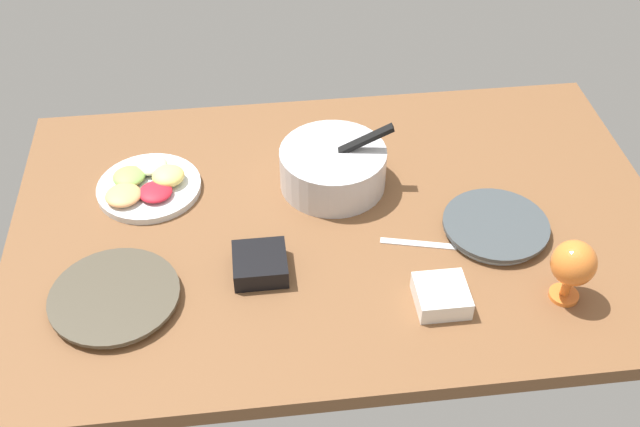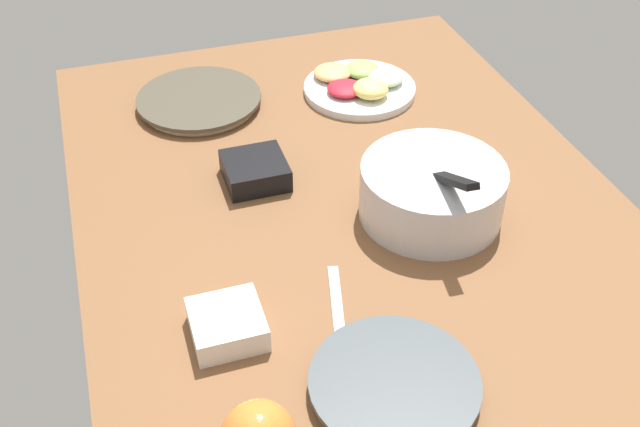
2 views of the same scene
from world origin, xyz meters
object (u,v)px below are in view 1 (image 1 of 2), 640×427
hurricane_glass_orange (573,265)px  square_bowl_black (260,263)px  square_bowl_white (441,295)px  dinner_plate_left (115,298)px  mixing_bowl (335,166)px  dinner_plate_right (495,227)px  fruit_platter (148,184)px

hurricane_glass_orange → square_bowl_black: hurricane_glass_orange is taller
hurricane_glass_orange → square_bowl_white: 28.44cm
dinner_plate_left → mixing_bowl: (53.02, 34.24, 4.49)cm
square_bowl_black → dinner_plate_right: bearing=6.8°
hurricane_glass_orange → square_bowl_black: (-65.97, 15.53, -7.35)cm
fruit_platter → square_bowl_white: (65.15, -46.05, 0.60)cm
fruit_platter → hurricane_glass_orange: 104.33cm
square_bowl_black → square_bowl_white: (38.55, -14.12, -0.11)cm
mixing_bowl → square_bowl_white: bearing=-67.7°
fruit_platter → square_bowl_white: 79.78cm
mixing_bowl → square_bowl_black: size_ratio=2.31×
dinner_plate_right → hurricane_glass_orange: 25.57cm
dinner_plate_right → dinner_plate_left: bearing=-172.2°
square_bowl_white → hurricane_glass_orange: bearing=-2.9°
mixing_bowl → fruit_platter: bearing=176.4°
fruit_platter → mixing_bowl: bearing=-3.6°
mixing_bowl → fruit_platter: 47.73cm
dinner_plate_left → dinner_plate_right: (89.05, 12.12, 0.14)cm
dinner_plate_right → fruit_platter: size_ratio=0.97×
hurricane_glass_orange → square_bowl_white: hurricane_glass_orange is taller
fruit_platter → square_bowl_white: bearing=-35.3°
mixing_bowl → square_bowl_black: bearing=-125.9°
dinner_plate_right → square_bowl_white: size_ratio=2.25×
dinner_plate_left → square_bowl_white: square_bowl_white is taller
mixing_bowl → hurricane_glass_orange: 63.44cm
dinner_plate_left → dinner_plate_right: 89.88cm
dinner_plate_right → fruit_platter: bearing=163.2°
fruit_platter → dinner_plate_right: bearing=-16.8°
hurricane_glass_orange → fruit_platter: bearing=152.9°
square_bowl_black → fruit_platter: bearing=129.8°
dinner_plate_left → square_bowl_white: size_ratio=2.53×
dinner_plate_right → hurricane_glass_orange: hurricane_glass_orange is taller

